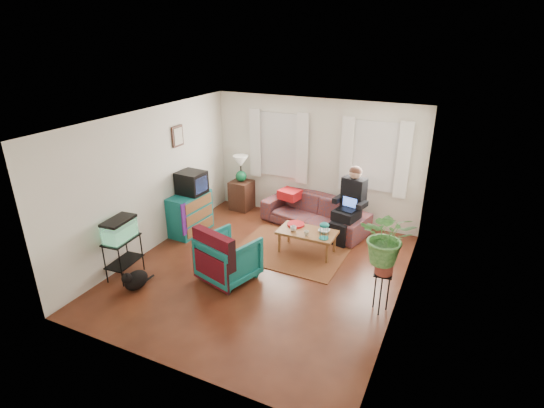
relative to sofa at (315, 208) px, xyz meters
The scene contains 31 objects.
floor 2.11m from the sofa, 95.63° to the right, with size 4.50×5.00×0.01m, color #4F2B14.
ceiling 2.99m from the sofa, 95.63° to the right, with size 4.50×5.00×0.01m, color white.
wall_back 1.00m from the sofa, 114.19° to the left, with size 4.50×0.01×2.60m, color silver.
wall_front 4.64m from the sofa, 92.54° to the right, with size 4.50×0.01×2.60m, color silver.
wall_left 3.31m from the sofa, 140.10° to the right, with size 0.01×5.00×2.60m, color silver.
wall_right 3.02m from the sofa, 45.03° to the right, with size 0.01×5.00×2.60m, color silver.
window_left 1.56m from the sofa, 156.78° to the left, with size 1.08×0.04×1.38m, color white.
window_right 1.59m from the sofa, 22.31° to the left, with size 1.08×0.04×1.38m, color white.
curtains_left 1.54m from the sofa, 160.75° to the left, with size 1.36×0.06×1.50m, color white.
curtains_right 1.57m from the sofa, 18.47° to the left, with size 1.36×0.06×1.50m, color white.
picture_frame 3.09m from the sofa, 153.60° to the right, with size 0.04×0.32×0.40m, color #3D2616.
area_rug 1.24m from the sofa, 91.21° to the right, with size 2.00×1.60×0.01m, color brown.
sofa is the anchor object (origin of this frame).
seated_person 0.83m from the sofa, 12.81° to the right, with size 0.56×0.68×1.33m, color black, non-canonical shape.
side_table 1.87m from the sofa, behind, with size 0.46×0.46×0.67m, color #402818.
table_lamp 1.93m from the sofa, behind, with size 0.34×0.34×0.61m, color white, non-canonical shape.
dresser 2.55m from the sofa, 149.14° to the right, with size 0.46×0.92×0.83m, color #116B6A.
crt_tv 2.56m from the sofa, 150.65° to the right, with size 0.51×0.46×0.44m, color black.
aquarium_stand 3.86m from the sofa, 124.78° to the right, with size 0.35×0.62×0.70m, color black.
aquarium 3.89m from the sofa, 124.78° to the right, with size 0.31×0.57×0.37m, color #7FD899.
black_cat 3.83m from the sofa, 117.71° to the right, with size 0.29×0.45×0.38m, color black.
armchair 2.54m from the sofa, 103.64° to the right, with size 0.82×0.77×0.84m, color navy.
serape_throw 2.87m from the sofa, 103.96° to the right, with size 0.85×0.20×0.69m, color #9E0A0A.
coffee_table 1.15m from the sofa, 77.02° to the right, with size 1.06×0.58×0.44m, color brown.
cup_a 1.20m from the sofa, 89.32° to the right, with size 0.12×0.12×0.09m, color white.
cup_b 1.31m from the sofa, 76.69° to the right, with size 0.10×0.10×0.09m, color beige.
bowl 1.15m from the sofa, 61.72° to the right, with size 0.21×0.21×0.05m, color white.
snack_tray 0.96m from the sofa, 91.98° to the right, with size 0.33×0.33×0.04m, color #B21414.
birdcage 1.40m from the sofa, 63.63° to the right, with size 0.17×0.17×0.31m, color #115B6B, non-canonical shape.
plant_stand 2.96m from the sofa, 51.05° to the right, with size 0.27×0.27×0.65m, color black.
potted_plant 3.03m from the sofa, 51.05° to the right, with size 0.74×0.64×0.82m, color #599947.
Camera 1 is at (2.85, -5.63, 3.86)m, focal length 28.00 mm.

